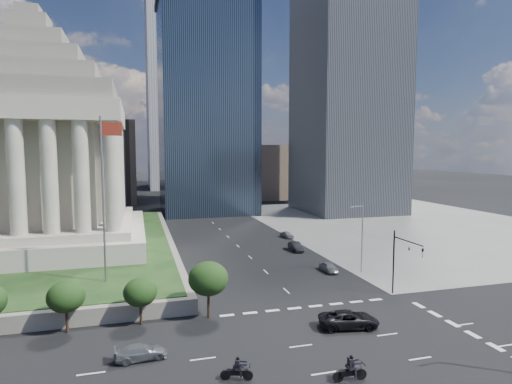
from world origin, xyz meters
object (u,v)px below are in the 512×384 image
object	(u,v)px
suv_grey	(141,352)
motorcycle_trail	(237,368)
parked_sedan_mid	(296,247)
motorcycle_lead	(350,368)
war_memorial	(34,129)
traffic_signal_ne	(403,256)
parked_sedan_far	(287,235)
parked_sedan_near	(329,267)
pickup_truck	(349,319)
flagpole	(104,190)
street_lamp_north	(361,234)

from	to	relation	value
suv_grey	motorcycle_trail	bearing A→B (deg)	-132.25
parked_sedan_mid	motorcycle_lead	size ratio (longest dim) A/B	1.64
war_memorial	parked_sedan_mid	world-z (taller)	war_memorial
traffic_signal_ne	motorcycle_lead	distance (m)	21.88
parked_sedan_far	motorcycle_lead	bearing A→B (deg)	-113.61
suv_grey	traffic_signal_ne	bearing A→B (deg)	-81.10
motorcycle_trail	parked_sedan_near	bearing A→B (deg)	69.17
pickup_truck	motorcycle_trail	world-z (taller)	motorcycle_trail
traffic_signal_ne	motorcycle_lead	size ratio (longest dim) A/B	2.84
flagpole	motorcycle_lead	distance (m)	34.23
war_memorial	parked_sedan_far	bearing A→B (deg)	4.59
street_lamp_north	parked_sedan_near	world-z (taller)	street_lamp_north
flagpole	street_lamp_north	distance (m)	35.95
pickup_truck	motorcycle_trail	size ratio (longest dim) A/B	2.32
parked_sedan_far	parked_sedan_mid	bearing A→B (deg)	-110.88
pickup_truck	parked_sedan_far	distance (m)	45.04
motorcycle_lead	pickup_truck	bearing A→B (deg)	65.80
suv_grey	parked_sedan_mid	bearing A→B (deg)	-43.22
traffic_signal_ne	parked_sedan_far	distance (m)	38.25
suv_grey	motorcycle_lead	distance (m)	17.45
war_memorial	flagpole	size ratio (longest dim) A/B	1.95
parked_sedan_mid	motorcycle_trail	distance (m)	44.24
parked_sedan_near	parked_sedan_far	bearing A→B (deg)	84.44
flagpole	street_lamp_north	xyz separation A→B (m)	(35.16, 1.00, -7.45)
street_lamp_north	pickup_truck	size ratio (longest dim) A/B	1.66
traffic_signal_ne	motorcycle_lead	bearing A→B (deg)	-134.58
flagpole	traffic_signal_ne	bearing A→B (deg)	-16.71
war_memorial	motorcycle_trail	world-z (taller)	war_memorial
suv_grey	motorcycle_lead	size ratio (longest dim) A/B	1.59
suv_grey	motorcycle_trail	xyz separation A→B (m)	(7.10, -5.49, 0.32)
flagpole	pickup_truck	xyz separation A→B (m)	(24.06, -16.43, -12.28)
parked_sedan_far	flagpole	bearing A→B (deg)	-149.13
suv_grey	parked_sedan_near	size ratio (longest dim) A/B	1.10
parked_sedan_far	motorcycle_lead	world-z (taller)	motorcycle_lead
war_memorial	flagpole	bearing A→B (deg)	-63.11
war_memorial	motorcycle_lead	size ratio (longest dim) A/B	13.86
motorcycle_lead	traffic_signal_ne	bearing A→B (deg)	48.86
street_lamp_north	war_memorial	bearing A→B (deg)	154.08
traffic_signal_ne	parked_sedan_near	bearing A→B (deg)	105.28
pickup_truck	parked_sedan_near	world-z (taller)	pickup_truck
street_lamp_north	parked_sedan_mid	world-z (taller)	street_lamp_north
traffic_signal_ne	pickup_truck	size ratio (longest dim) A/B	1.33
pickup_truck	parked_sedan_far	xyz separation A→B (m)	(9.27, 44.08, -0.19)
street_lamp_north	pickup_truck	world-z (taller)	street_lamp_north
pickup_truck	parked_sedan_mid	bearing A→B (deg)	-1.97
war_memorial	motorcycle_lead	xyz separation A→B (m)	(31.43, -49.60, -20.35)
pickup_truck	motorcycle_trail	distance (m)	14.81
street_lamp_north	parked_sedan_far	bearing A→B (deg)	93.92
parked_sedan_mid	war_memorial	bearing A→B (deg)	171.61
traffic_signal_ne	suv_grey	size ratio (longest dim) A/B	1.79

